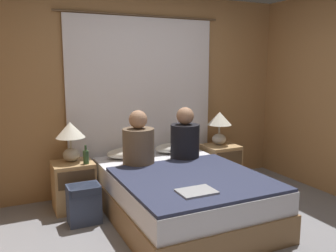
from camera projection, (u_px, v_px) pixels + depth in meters
name	position (u px, v px, depth m)	size (l,w,h in m)	color
ground_plane	(215.00, 246.00, 3.22)	(16.00, 16.00, 0.00)	gray
wall_back	(141.00, 93.00, 4.62)	(4.19, 0.06, 2.50)	#A37547
curtain_panel	(143.00, 104.00, 4.58)	(2.15, 0.02, 2.23)	white
bed	(180.00, 195.00, 3.79)	(1.43, 2.00, 0.50)	olive
nightstand_left	(74.00, 186.00, 4.00)	(0.44, 0.41, 0.54)	tan
nightstand_right	(221.00, 165.00, 4.83)	(0.44, 0.41, 0.54)	tan
lamp_left	(70.00, 136.00, 3.95)	(0.32, 0.32, 0.45)	#B2A899
lamp_right	(219.00, 123.00, 4.78)	(0.32, 0.32, 0.45)	#B2A899
pillow_left	(127.00, 153.00, 4.33)	(0.50, 0.31, 0.12)	silver
pillow_right	(173.00, 148.00, 4.59)	(0.50, 0.31, 0.12)	silver
blanket_on_bed	(193.00, 179.00, 3.50)	(1.37, 1.38, 0.03)	#2D334C
person_left_in_bed	(138.00, 143.00, 3.98)	(0.36, 0.36, 0.63)	brown
person_right_in_bed	(185.00, 138.00, 4.23)	(0.34, 0.34, 0.63)	black
beer_bottle_on_left_stand	(86.00, 157.00, 3.89)	(0.06, 0.06, 0.21)	#2D4C28
laptop_on_bed	(197.00, 192.00, 3.08)	(0.32, 0.24, 0.02)	#9EA0A5
backpack_on_floor	(84.00, 202.00, 3.64)	(0.33, 0.25, 0.41)	#333D56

